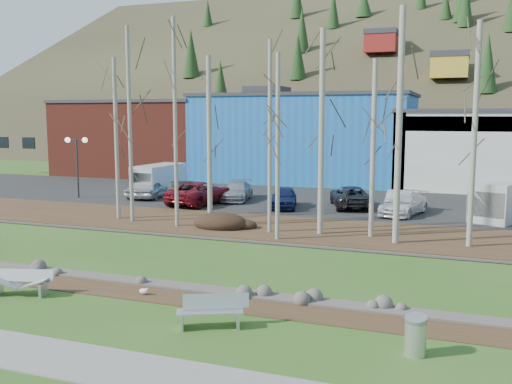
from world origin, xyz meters
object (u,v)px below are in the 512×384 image
at_px(car_3, 237,191).
at_px(car_9, 152,189).
at_px(street_lamp, 77,150).
at_px(car_5, 401,201).
at_px(car_2, 200,193).
at_px(van_grey, 158,179).
at_px(bench_intact, 212,311).
at_px(car_8, 404,204).
at_px(car_6, 351,197).
at_px(van_white, 502,200).
at_px(bench_damaged, 22,283).
at_px(car_7, 404,204).
at_px(car_0, 142,189).
at_px(seagull, 144,291).
at_px(car_1, 184,191).
at_px(litter_bin, 415,337).
at_px(car_4, 284,197).

relative_size(car_3, car_9, 1.18).
height_order(street_lamp, car_5, street_lamp).
height_order(car_2, van_grey, van_grey).
relative_size(car_3, car_5, 1.05).
distance_m(bench_intact, car_8, 21.42).
height_order(car_3, car_9, car_3).
distance_m(bench_intact, car_5, 22.38).
xyz_separation_m(car_6, van_grey, (-15.80, 1.82, 0.39)).
bearing_deg(car_8, van_white, 18.20).
height_order(car_5, car_9, car_5).
xyz_separation_m(bench_damaged, car_7, (10.98, 20.63, 0.37)).
xyz_separation_m(car_2, car_6, (10.10, 2.25, -0.08)).
bearing_deg(van_grey, car_0, -81.31).
distance_m(seagull, car_1, 21.38).
bearing_deg(street_lamp, car_5, -9.44).
height_order(bench_damaged, car_3, car_3).
height_order(car_1, van_white, van_white).
bearing_deg(van_white, car_3, -162.26).
bearing_deg(litter_bin, van_grey, 131.58).
relative_size(bench_damaged, car_6, 0.40).
relative_size(car_1, car_3, 0.98).
bearing_deg(car_7, van_grey, -175.06).
bearing_deg(street_lamp, car_2, -12.09).
height_order(seagull, car_3, car_3).
height_order(street_lamp, car_3, street_lamp).
distance_m(bench_damaged, street_lamp, 23.70).
xyz_separation_m(seagull, car_0, (-12.26, 20.01, 0.64)).
height_order(seagull, car_9, car_9).
bearing_deg(street_lamp, van_grey, 32.00).
height_order(seagull, street_lamp, street_lamp).
bearing_deg(car_7, bench_damaged, -102.78).
relative_size(car_6, car_9, 1.34).
distance_m(car_0, car_3, 7.29).
relative_size(car_5, car_9, 1.13).
xyz_separation_m(seagull, car_8, (6.96, 19.22, 0.65)).
distance_m(street_lamp, car_9, 6.26).
xyz_separation_m(bench_damaged, van_white, (16.61, 20.92, 0.85)).
bearing_deg(van_grey, litter_bin, -44.50).
relative_size(seagull, car_3, 0.09).
distance_m(bench_damaged, car_9, 22.66).
xyz_separation_m(litter_bin, car_7, (-2.45, 21.11, 0.32)).
height_order(car_6, van_grey, van_grey).
bearing_deg(van_white, car_7, -153.88).
height_order(car_0, car_4, car_4).
bearing_deg(car_5, van_grey, -7.23).
bearing_deg(car_1, litter_bin, 112.04).
xyz_separation_m(bench_intact, car_6, (-0.20, 22.85, 0.36)).
height_order(litter_bin, car_6, car_6).
bearing_deg(van_white, car_2, -154.38).
bearing_deg(bench_intact, car_5, 56.99).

